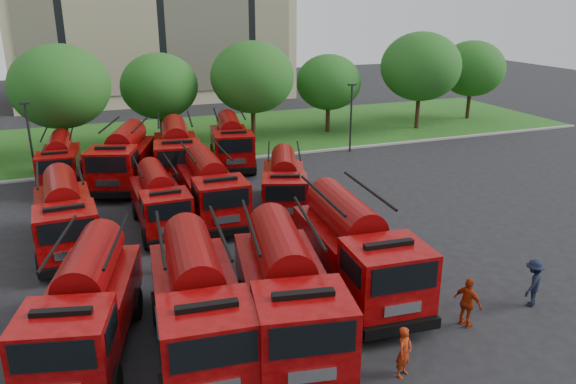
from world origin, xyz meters
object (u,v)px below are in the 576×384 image
at_px(fire_truck_0, 86,305).
at_px(fire_truck_4, 65,215).
at_px(fire_truck_6, 211,188).
at_px(fire_truck_1, 198,301).
at_px(fire_truck_2, 286,290).
at_px(fire_truck_5, 160,200).
at_px(firefighter_2, 465,326).
at_px(fire_truck_7, 284,183).
at_px(fire_truck_9, 123,157).
at_px(firefighter_0, 402,375).
at_px(firefighter_3, 530,305).
at_px(firefighter_5, 344,218).
at_px(fire_truck_8, 60,161).
at_px(fire_truck_3, 356,248).
at_px(firefighter_4, 171,273).
at_px(fire_truck_10, 177,152).
at_px(fire_truck_11, 231,142).

relative_size(fire_truck_0, fire_truck_4, 1.06).
bearing_deg(fire_truck_4, fire_truck_6, 9.17).
bearing_deg(fire_truck_1, fire_truck_2, -3.24).
bearing_deg(fire_truck_5, fire_truck_6, 7.33).
xyz_separation_m(fire_truck_5, firefighter_2, (8.70, -13.03, -1.49)).
relative_size(fire_truck_7, fire_truck_9, 0.86).
xyz_separation_m(fire_truck_1, fire_truck_5, (0.40, 11.04, -0.30)).
height_order(firefighter_0, firefighter_3, firefighter_3).
distance_m(fire_truck_2, firefighter_5, 11.61).
height_order(fire_truck_1, fire_truck_5, fire_truck_1).
distance_m(fire_truck_8, firefighter_0, 26.03).
xyz_separation_m(fire_truck_0, firefighter_5, (12.99, 7.69, -1.70)).
height_order(fire_truck_0, fire_truck_3, fire_truck_3).
height_order(fire_truck_4, firefighter_4, fire_truck_4).
relative_size(fire_truck_5, fire_truck_6, 0.89).
xyz_separation_m(fire_truck_7, firefighter_4, (-7.15, -5.40, -1.52)).
height_order(fire_truck_0, fire_truck_8, fire_truck_0).
xyz_separation_m(fire_truck_5, fire_truck_10, (2.25, 7.67, 0.32)).
xyz_separation_m(fire_truck_3, firefighter_5, (3.01, 7.11, -1.83)).
bearing_deg(fire_truck_10, firefighter_4, -93.87).
distance_m(fire_truck_7, fire_truck_11, 9.51).
distance_m(firefighter_0, firefighter_4, 10.94).
bearing_deg(fire_truck_3, fire_truck_7, 90.66).
height_order(fire_truck_0, fire_truck_9, fire_truck_9).
xyz_separation_m(fire_truck_3, fire_truck_9, (-7.23, 17.11, -0.08)).
bearing_deg(fire_truck_2, fire_truck_0, 175.97).
relative_size(fire_truck_1, fire_truck_4, 1.09).
relative_size(fire_truck_4, fire_truck_11, 0.96).
bearing_deg(firefighter_3, fire_truck_0, -40.67).
xyz_separation_m(fire_truck_9, firefighter_0, (6.17, -22.45, -1.75)).
distance_m(fire_truck_0, fire_truck_1, 3.58).
relative_size(fire_truck_5, firefighter_3, 3.51).
distance_m(fire_truck_3, fire_truck_11, 18.99).
bearing_deg(firefighter_0, fire_truck_8, 82.52).
distance_m(fire_truck_10, firefighter_2, 21.75).
distance_m(fire_truck_8, fire_truck_9, 4.04).
xyz_separation_m(fire_truck_3, fire_truck_10, (-3.95, 16.96, -0.02)).
distance_m(fire_truck_6, firefighter_2, 14.77).
bearing_deg(fire_truck_1, fire_truck_9, 97.19).
distance_m(fire_truck_1, fire_truck_11, 21.80).
bearing_deg(fire_truck_9, fire_truck_7, -25.91).
relative_size(fire_truck_4, fire_truck_9, 0.91).
height_order(firefighter_0, firefighter_5, firefighter_0).
bearing_deg(firefighter_4, fire_truck_1, 130.25).
relative_size(fire_truck_0, fire_truck_2, 0.93).
bearing_deg(fire_truck_10, fire_truck_6, -78.42).
bearing_deg(fire_truck_3, fire_truck_6, 113.65).
distance_m(fire_truck_8, firefighter_2, 26.19).
relative_size(fire_truck_7, firefighter_2, 3.74).
bearing_deg(firefighter_2, fire_truck_0, 57.76).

